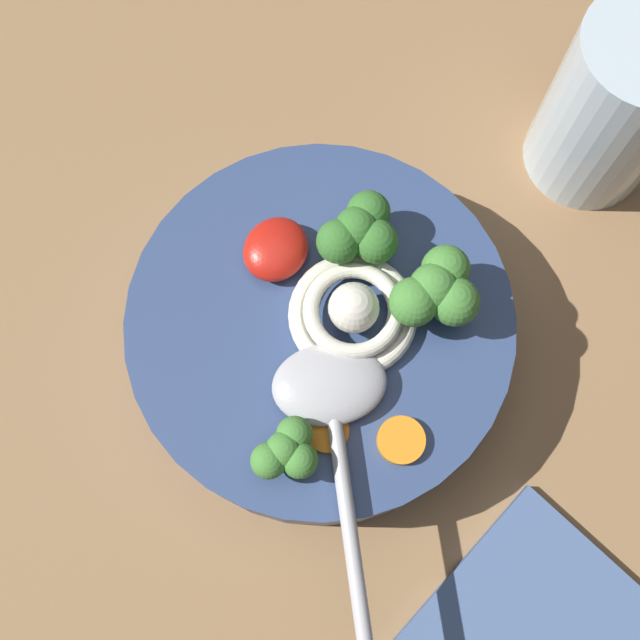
{
  "coord_description": "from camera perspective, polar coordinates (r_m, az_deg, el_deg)",
  "views": [
    {
      "loc": [
        -11.3,
        -5.19,
        49.92
      ],
      "look_at": [
        -1.08,
        1.39,
        8.62
      ],
      "focal_mm": 44.83,
      "sensor_mm": 36.0,
      "label": 1
    }
  ],
  "objects": [
    {
      "name": "table_slab",
      "position": [
        0.5,
        2.02,
        -2.06
      ],
      "size": [
        110.36,
        110.36,
        3.47
      ],
      "primitive_type": "cube",
      "color": "#936D47",
      "rests_on": "ground"
    },
    {
      "name": "soup_bowl",
      "position": [
        0.45,
        0.0,
        -0.88
      ],
      "size": [
        21.26,
        21.26,
        5.15
      ],
      "color": "#334775",
      "rests_on": "table_slab"
    },
    {
      "name": "noodle_pile",
      "position": [
        0.42,
        2.47,
        0.04
      ],
      "size": [
        7.64,
        7.49,
        3.07
      ],
      "color": "silver",
      "rests_on": "soup_bowl"
    },
    {
      "name": "soup_spoon",
      "position": [
        0.41,
        0.94,
        -6.47
      ],
      "size": [
        15.31,
        13.72,
        1.6
      ],
      "rotation": [
        0.0,
        0.0,
        3.85
      ],
      "color": "#B7B7BC",
      "rests_on": "soup_bowl"
    },
    {
      "name": "chili_sauce_dollop",
      "position": [
        0.44,
        -3.18,
        5.07
      ],
      "size": [
        3.83,
        3.45,
        1.72
      ],
      "primitive_type": "ellipsoid",
      "color": "red",
      "rests_on": "soup_bowl"
    },
    {
      "name": "broccoli_floret_rear",
      "position": [
        0.41,
        8.33,
        2.11
      ],
      "size": [
        5.03,
        4.33,
        3.98
      ],
      "color": "#7A9E60",
      "rests_on": "soup_bowl"
    },
    {
      "name": "broccoli_floret_left",
      "position": [
        0.4,
        -2.39,
        -9.34
      ],
      "size": [
        3.62,
        3.11,
        2.86
      ],
      "color": "#7A9E60",
      "rests_on": "soup_bowl"
    },
    {
      "name": "broccoli_floret_right",
      "position": [
        0.42,
        2.86,
        6.34
      ],
      "size": [
        4.66,
        4.01,
        3.69
      ],
      "color": "#7A9E60",
      "rests_on": "soup_bowl"
    },
    {
      "name": "carrot_slice_extra_b",
      "position": [
        0.42,
        5.81,
        -8.55
      ],
      "size": [
        2.5,
        2.5,
        0.53
      ],
      "primitive_type": "cylinder",
      "color": "orange",
      "rests_on": "soup_bowl"
    },
    {
      "name": "carrot_slice_center",
      "position": [
        0.42,
        0.52,
        -7.95
      ],
      "size": [
        2.27,
        2.27,
        0.44
      ],
      "primitive_type": "cylinder",
      "color": "orange",
      "rests_on": "soup_bowl"
    },
    {
      "name": "drinking_glass",
      "position": [
        0.5,
        20.35,
        14.11
      ],
      "size": [
        7.78,
        7.78,
        11.81
      ],
      "primitive_type": "cylinder",
      "color": "silver",
      "rests_on": "table_slab"
    }
  ]
}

